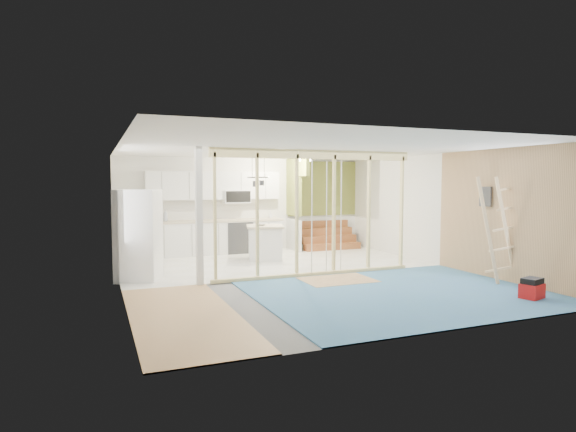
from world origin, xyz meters
name	(u,v)px	position (x,y,z in m)	size (l,w,h in m)	color
room	(302,214)	(0.00, 0.00, 1.30)	(7.01, 8.01, 2.61)	slate
floor_overlays	(304,276)	(0.07, 0.06, 0.01)	(7.00, 8.00, 0.03)	white
stud_frame	(292,200)	(-0.22, 0.00, 1.58)	(4.66, 0.14, 2.60)	beige
base_cabinets	(192,240)	(-1.61, 3.36, 0.47)	(4.45, 2.24, 0.93)	white
upper_cabinets	(217,187)	(-0.84, 3.82, 1.82)	(3.60, 0.41, 0.85)	white
green_partition	(316,217)	(2.04, 3.66, 0.94)	(2.25, 1.51, 2.60)	olive
pot_rack	(258,180)	(-0.31, 1.89, 2.00)	(0.52, 0.52, 0.72)	black
sheathing_panel	(511,216)	(3.48, -2.00, 1.30)	(0.02, 4.00, 2.60)	tan
electrical_panel	(486,197)	(3.43, -1.40, 1.65)	(0.04, 0.30, 0.40)	#3D3E43
ceiling_light	(305,160)	(1.40, 3.00, 2.54)	(0.32, 0.32, 0.08)	#FFEABF
fridge	(139,235)	(-3.11, 0.91, 0.90)	(1.02, 0.98, 1.79)	white
island	(265,243)	(0.00, 2.29, 0.43)	(1.10, 1.10, 0.87)	white
bowl	(261,224)	(-0.11, 2.25, 0.90)	(0.26, 0.26, 0.06)	silver
soap_bottle_a	(165,215)	(-2.21, 3.74, 1.08)	(0.12, 0.12, 0.31)	#A5ABB8
soap_bottle_b	(271,215)	(0.70, 3.81, 1.02)	(0.08, 0.09, 0.19)	silver
toolbox	(532,289)	(2.78, -3.14, 0.17)	(0.44, 0.38, 0.36)	#B41010
ladder	(499,230)	(3.21, -2.00, 1.04)	(1.06, 0.25, 2.03)	beige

